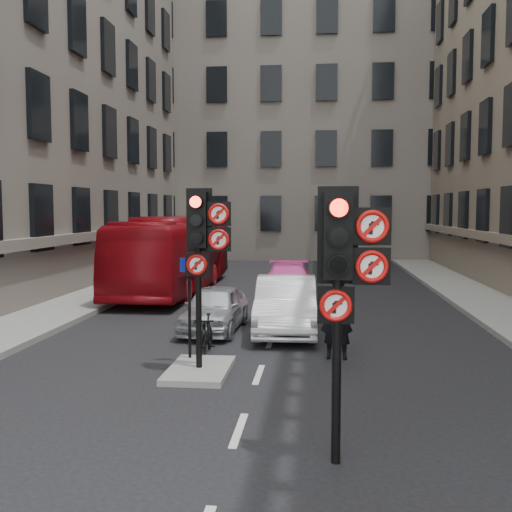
% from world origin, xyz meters
% --- Properties ---
extents(ground, '(120.00, 120.00, 0.00)m').
position_xyz_m(ground, '(0.00, 0.00, 0.00)').
color(ground, black).
rests_on(ground, ground).
extents(pavement_left, '(3.00, 50.00, 0.16)m').
position_xyz_m(pavement_left, '(-7.20, 12.00, 0.08)').
color(pavement_left, gray).
rests_on(pavement_left, ground).
extents(centre_island, '(1.20, 2.00, 0.12)m').
position_xyz_m(centre_island, '(-1.20, 5.00, 0.06)').
color(centre_island, gray).
rests_on(centre_island, ground).
extents(building_far, '(30.00, 14.00, 20.00)m').
position_xyz_m(building_far, '(0.00, 38.00, 10.00)').
color(building_far, gray).
rests_on(building_far, ground).
extents(signal_near, '(0.91, 0.40, 3.58)m').
position_xyz_m(signal_near, '(1.49, 0.99, 2.58)').
color(signal_near, black).
rests_on(signal_near, ground).
extents(signal_far, '(0.91, 0.40, 3.58)m').
position_xyz_m(signal_far, '(-1.11, 4.99, 2.70)').
color(signal_far, black).
rests_on(signal_far, centre_island).
extents(car_silver, '(1.61, 3.65, 1.22)m').
position_xyz_m(car_silver, '(-1.61, 9.17, 0.61)').
color(car_silver, '#B7BABF').
rests_on(car_silver, ground).
extents(car_white, '(1.73, 4.52, 1.47)m').
position_xyz_m(car_white, '(0.32, 9.20, 0.74)').
color(car_white, silver).
rests_on(car_white, ground).
extents(car_pink, '(1.95, 4.54, 1.31)m').
position_xyz_m(car_pink, '(0.09, 14.81, 0.65)').
color(car_pink, '#E643A3').
rests_on(car_pink, ground).
extents(bus_red, '(2.62, 10.73, 2.98)m').
position_xyz_m(bus_red, '(-4.50, 16.61, 1.49)').
color(bus_red, maroon).
rests_on(bus_red, ground).
extents(motorcycle, '(0.45, 1.51, 0.90)m').
position_xyz_m(motorcycle, '(-1.33, 6.51, 0.45)').
color(motorcycle, black).
rests_on(motorcycle, ground).
extents(motorcyclist, '(0.73, 0.50, 1.94)m').
position_xyz_m(motorcyclist, '(1.56, 6.43, 0.97)').
color(motorcyclist, black).
rests_on(motorcyclist, ground).
extents(info_sign, '(0.36, 0.16, 2.14)m').
position_xyz_m(info_sign, '(-1.55, 5.73, 1.50)').
color(info_sign, black).
rests_on(info_sign, centre_island).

